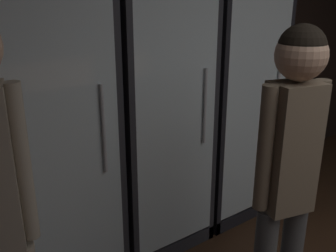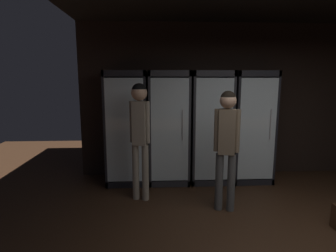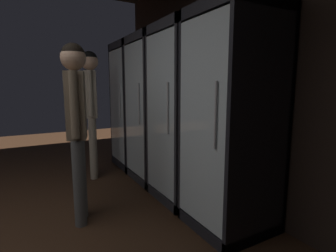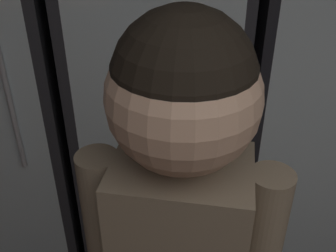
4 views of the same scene
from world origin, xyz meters
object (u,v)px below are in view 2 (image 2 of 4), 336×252
(cooler_far_left, at_px, (127,128))
(cooler_center, at_px, (209,127))
(shopper_near, at_px, (227,138))
(shopper_far, at_px, (140,126))
(cooler_right, at_px, (250,127))
(cooler_left, at_px, (169,128))

(cooler_far_left, relative_size, cooler_center, 1.00)
(shopper_near, xyz_separation_m, shopper_far, (-1.18, 0.40, 0.10))
(cooler_center, xyz_separation_m, cooler_right, (0.73, -0.00, -0.01))
(cooler_left, xyz_separation_m, cooler_center, (0.73, 0.00, 0.00))
(cooler_center, xyz_separation_m, shopper_near, (-0.01, -1.22, 0.07))
(cooler_right, bearing_deg, cooler_far_left, -179.95)
(cooler_far_left, distance_m, cooler_right, 2.18)
(cooler_far_left, bearing_deg, cooler_left, 0.22)
(cooler_left, bearing_deg, shopper_near, -59.68)
(cooler_center, xyz_separation_m, shopper_far, (-1.19, -0.82, 0.17))
(shopper_far, bearing_deg, cooler_far_left, 107.88)
(cooler_right, xyz_separation_m, shopper_near, (-0.74, -1.22, 0.08))
(cooler_far_left, relative_size, shopper_near, 1.17)
(cooler_center, distance_m, shopper_far, 1.46)
(cooler_center, height_order, shopper_near, cooler_center)
(cooler_right, relative_size, shopper_far, 1.11)
(cooler_far_left, xyz_separation_m, shopper_far, (0.26, -0.82, 0.17))
(cooler_left, distance_m, cooler_right, 1.45)
(cooler_far_left, height_order, cooler_right, same)
(cooler_center, distance_m, cooler_right, 0.73)
(cooler_right, height_order, shopper_far, cooler_right)
(cooler_right, bearing_deg, shopper_far, -156.80)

